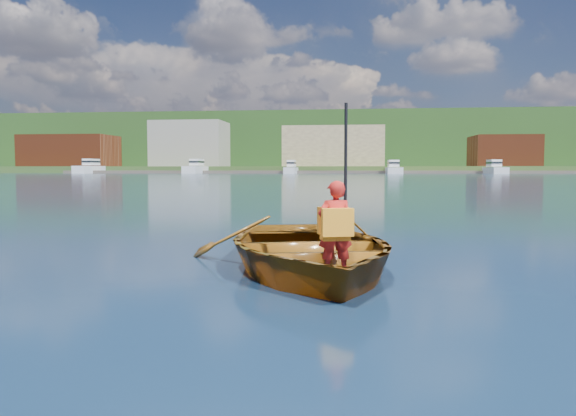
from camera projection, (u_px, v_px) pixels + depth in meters
ground at (273, 262)px, 7.61m from camera, size 600.00×600.00×0.00m
rowboat at (307, 249)px, 6.99m from camera, size 3.88×4.73×0.85m
child_paddler at (335, 227)px, 6.10m from camera, size 0.43×0.41×1.90m
shoreline at (351, 148)px, 241.33m from camera, size 400.00×140.00×22.00m
dock at (350, 172)px, 154.20m from camera, size 159.93×14.21×0.80m
waterfront_buildings at (325, 148)px, 171.45m from camera, size 202.00×16.00×14.00m
marina_yachts at (312, 168)px, 150.71m from camera, size 145.43×13.79×4.33m
hillside_trees at (338, 131)px, 239.97m from camera, size 243.25×81.90×23.71m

